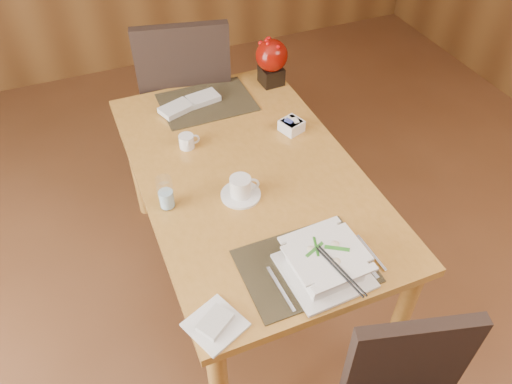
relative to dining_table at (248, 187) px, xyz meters
name	(u,v)px	position (x,y,z in m)	size (l,w,h in m)	color
ground	(299,377)	(0.00, -0.60, -0.65)	(6.00, 6.00, 0.00)	brown
dining_table	(248,187)	(0.00, 0.00, 0.00)	(0.90, 1.50, 0.75)	#BA8033
placemat_near	(306,266)	(0.00, -0.55, 0.10)	(0.45, 0.33, 0.01)	black
placemat_far	(207,102)	(0.00, 0.55, 0.10)	(0.45, 0.33, 0.01)	black
soup_setting	(325,263)	(0.05, -0.60, 0.15)	(0.29, 0.29, 0.11)	white
coffee_cup	(241,189)	(-0.08, -0.13, 0.14)	(0.16, 0.16, 0.09)	white
water_glass	(166,193)	(-0.37, -0.08, 0.17)	(0.06, 0.06, 0.15)	silver
creamer_jug	(187,141)	(-0.19, 0.25, 0.13)	(0.09, 0.09, 0.06)	white
sugar_caddy	(291,126)	(0.29, 0.18, 0.12)	(0.09, 0.09, 0.06)	white
berry_decor	(272,59)	(0.37, 0.59, 0.23)	(0.16, 0.16, 0.24)	black
napkins_far	(192,103)	(-0.08, 0.55, 0.12)	(0.31, 0.11, 0.03)	silver
bread_plate	(215,325)	(-0.37, -0.65, 0.10)	(0.16, 0.16, 0.01)	white
far_chair	(186,94)	(-0.02, 0.88, -0.05)	(0.59, 0.60, 1.07)	black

